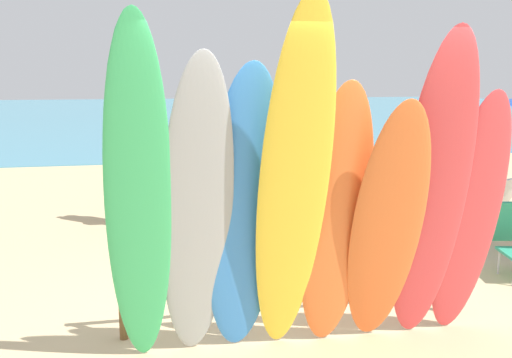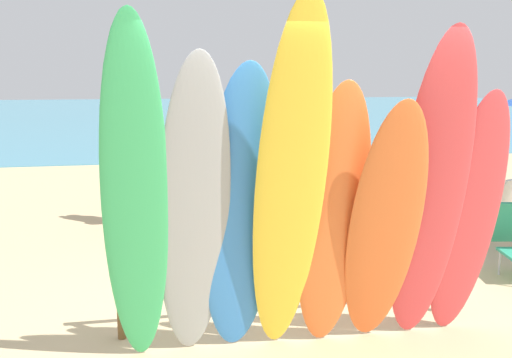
{
  "view_description": "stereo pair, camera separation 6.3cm",
  "coord_description": "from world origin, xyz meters",
  "px_view_note": "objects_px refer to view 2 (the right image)",
  "views": [
    {
      "loc": [
        -1.29,
        -4.73,
        2.18
      ],
      "look_at": [
        0.0,
        1.61,
        1.03
      ],
      "focal_mm": 41.19,
      "sensor_mm": 36.0,
      "label": 1
    },
    {
      "loc": [
        -1.22,
        -4.74,
        2.18
      ],
      "look_at": [
        0.0,
        1.61,
        1.03
      ],
      "focal_mm": 41.19,
      "sensor_mm": 36.0,
      "label": 2
    }
  ],
  "objects_px": {
    "surfboard_orange_5": "(385,229)",
    "beachgoer_near_rack": "(130,162)",
    "beach_chair_blue": "(447,211)",
    "surfboard_rack": "(291,259)",
    "surfboard_grey_1": "(194,216)",
    "surfboard_orange_4": "(333,221)",
    "surfboard_red_6": "(431,194)",
    "surfboard_blue_2": "(241,217)",
    "surfboard_red_7": "(468,218)",
    "surfboard_green_0": "(135,204)",
    "beachgoer_strolling": "(335,172)",
    "surfboard_yellow_3": "(290,192)"
  },
  "relations": [
    {
      "from": "surfboard_green_0",
      "to": "surfboard_orange_4",
      "type": "distance_m",
      "value": 1.49
    },
    {
      "from": "surfboard_rack",
      "to": "beach_chair_blue",
      "type": "relative_size",
      "value": 3.49
    },
    {
      "from": "surfboard_orange_4",
      "to": "surfboard_red_6",
      "type": "distance_m",
      "value": 0.78
    },
    {
      "from": "surfboard_blue_2",
      "to": "surfboard_orange_5",
      "type": "distance_m",
      "value": 1.11
    },
    {
      "from": "surfboard_red_6",
      "to": "surfboard_rack",
      "type": "bearing_deg",
      "value": 149.36
    },
    {
      "from": "surfboard_rack",
      "to": "surfboard_grey_1",
      "type": "xyz_separation_m",
      "value": [
        -0.89,
        -0.63,
        0.57
      ]
    },
    {
      "from": "surfboard_green_0",
      "to": "surfboard_orange_5",
      "type": "distance_m",
      "value": 1.88
    },
    {
      "from": "surfboard_green_0",
      "to": "beachgoer_near_rack",
      "type": "height_order",
      "value": "surfboard_green_0"
    },
    {
      "from": "surfboard_rack",
      "to": "surfboard_red_6",
      "type": "xyz_separation_m",
      "value": [
        0.94,
        -0.64,
        0.66
      ]
    },
    {
      "from": "surfboard_red_7",
      "to": "beach_chair_blue",
      "type": "relative_size",
      "value": 2.46
    },
    {
      "from": "surfboard_blue_2",
      "to": "beachgoer_near_rack",
      "type": "distance_m",
      "value": 4.43
    },
    {
      "from": "surfboard_red_6",
      "to": "surfboard_red_7",
      "type": "distance_m",
      "value": 0.45
    },
    {
      "from": "surfboard_green_0",
      "to": "surfboard_orange_4",
      "type": "relative_size",
      "value": 1.22
    },
    {
      "from": "surfboard_orange_4",
      "to": "surfboard_red_6",
      "type": "bearing_deg",
      "value": -6.5
    },
    {
      "from": "surfboard_orange_5",
      "to": "surfboard_red_7",
      "type": "xyz_separation_m",
      "value": [
        0.74,
        0.08,
        0.03
      ]
    },
    {
      "from": "surfboard_yellow_3",
      "to": "surfboard_red_7",
      "type": "distance_m",
      "value": 1.56
    },
    {
      "from": "surfboard_blue_2",
      "to": "surfboard_yellow_3",
      "type": "relative_size",
      "value": 0.82
    },
    {
      "from": "surfboard_green_0",
      "to": "surfboard_yellow_3",
      "type": "height_order",
      "value": "surfboard_yellow_3"
    },
    {
      "from": "surfboard_orange_4",
      "to": "surfboard_rack",
      "type": "bearing_deg",
      "value": 105.86
    },
    {
      "from": "surfboard_orange_4",
      "to": "beach_chair_blue",
      "type": "bearing_deg",
      "value": 46.21
    },
    {
      "from": "surfboard_grey_1",
      "to": "surfboard_yellow_3",
      "type": "distance_m",
      "value": 0.71
    },
    {
      "from": "beachgoer_near_rack",
      "to": "beachgoer_strolling",
      "type": "relative_size",
      "value": 1.09
    },
    {
      "from": "surfboard_grey_1",
      "to": "surfboard_orange_4",
      "type": "relative_size",
      "value": 1.11
    },
    {
      "from": "beachgoer_strolling",
      "to": "beach_chair_blue",
      "type": "distance_m",
      "value": 1.54
    },
    {
      "from": "surfboard_blue_2",
      "to": "surfboard_red_7",
      "type": "xyz_separation_m",
      "value": [
        1.85,
        0.01,
        -0.1
      ]
    },
    {
      "from": "surfboard_red_6",
      "to": "surfboard_blue_2",
      "type": "bearing_deg",
      "value": -178.97
    },
    {
      "from": "surfboard_orange_5",
      "to": "beachgoer_strolling",
      "type": "bearing_deg",
      "value": 79.84
    },
    {
      "from": "surfboard_green_0",
      "to": "surfboard_blue_2",
      "type": "bearing_deg",
      "value": 9.02
    },
    {
      "from": "surfboard_orange_5",
      "to": "surfboard_orange_4",
      "type": "bearing_deg",
      "value": 171.96
    },
    {
      "from": "surfboard_green_0",
      "to": "surfboard_blue_2",
      "type": "xyz_separation_m",
      "value": [
        0.76,
        0.12,
        -0.16
      ]
    },
    {
      "from": "surfboard_yellow_3",
      "to": "surfboard_orange_4",
      "type": "height_order",
      "value": "surfboard_yellow_3"
    },
    {
      "from": "beachgoer_near_rack",
      "to": "surfboard_rack",
      "type": "bearing_deg",
      "value": 128.75
    },
    {
      "from": "beach_chair_blue",
      "to": "beachgoer_near_rack",
      "type": "bearing_deg",
      "value": -177.7
    },
    {
      "from": "surfboard_orange_5",
      "to": "beachgoer_near_rack",
      "type": "relative_size",
      "value": 1.3
    },
    {
      "from": "surfboard_grey_1",
      "to": "beach_chair_blue",
      "type": "distance_m",
      "value": 4.53
    },
    {
      "from": "surfboard_rack",
      "to": "beachgoer_strolling",
      "type": "bearing_deg",
      "value": 64.59
    },
    {
      "from": "surfboard_orange_5",
      "to": "surfboard_red_6",
      "type": "xyz_separation_m",
      "value": [
        0.37,
        0.0,
        0.25
      ]
    },
    {
      "from": "beach_chair_blue",
      "to": "surfboard_grey_1",
      "type": "bearing_deg",
      "value": -117.7
    },
    {
      "from": "surfboard_green_0",
      "to": "beach_chair_blue",
      "type": "distance_m",
      "value": 4.91
    },
    {
      "from": "surfboard_blue_2",
      "to": "surfboard_green_0",
      "type": "bearing_deg",
      "value": -174.88
    },
    {
      "from": "surfboard_green_0",
      "to": "beachgoer_strolling",
      "type": "xyz_separation_m",
      "value": [
        2.62,
        3.49,
        -0.43
      ]
    },
    {
      "from": "surfboard_red_7",
      "to": "surfboard_grey_1",
      "type": "bearing_deg",
      "value": 179.58
    },
    {
      "from": "surfboard_rack",
      "to": "surfboard_orange_5",
      "type": "relative_size",
      "value": 1.43
    },
    {
      "from": "surfboard_rack",
      "to": "surfboard_yellow_3",
      "type": "xyz_separation_m",
      "value": [
        -0.21,
        -0.75,
        0.75
      ]
    },
    {
      "from": "beachgoer_strolling",
      "to": "surfboard_green_0",
      "type": "bearing_deg",
      "value": 8.3
    },
    {
      "from": "surfboard_yellow_3",
      "to": "surfboard_red_7",
      "type": "height_order",
      "value": "surfboard_yellow_3"
    },
    {
      "from": "surfboard_red_6",
      "to": "surfboard_red_7",
      "type": "height_order",
      "value": "surfboard_red_6"
    },
    {
      "from": "surfboard_rack",
      "to": "beachgoer_near_rack",
      "type": "bearing_deg",
      "value": 110.71
    },
    {
      "from": "surfboard_green_0",
      "to": "surfboard_rack",
      "type": "bearing_deg",
      "value": 28.1
    },
    {
      "from": "surfboard_blue_2",
      "to": "surfboard_orange_4",
      "type": "distance_m",
      "value": 0.72
    }
  ]
}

